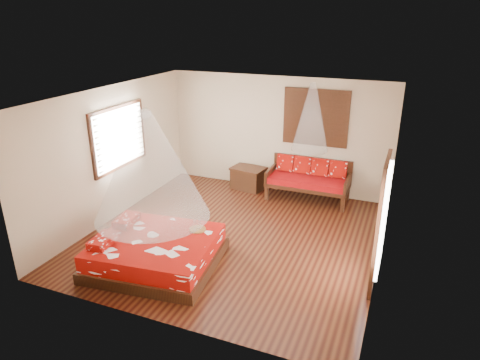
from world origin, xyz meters
name	(u,v)px	position (x,y,z in m)	size (l,w,h in m)	color
room	(234,170)	(0.00, 0.00, 1.40)	(5.54, 5.54, 2.84)	black
bed	(155,252)	(-0.88, -1.46, 0.25)	(2.28, 2.10, 0.64)	black
daybed	(309,178)	(0.91, 2.39, 0.52)	(1.90, 0.85, 0.97)	black
storage_chest	(248,178)	(-0.64, 2.45, 0.28)	(0.89, 0.71, 0.55)	black
shutter_panel	(316,118)	(0.91, 2.72, 1.90)	(1.52, 0.06, 1.32)	black
window_left	(119,137)	(-2.71, 0.20, 1.70)	(0.10, 1.74, 1.34)	black
glazed_door	(379,224)	(2.72, -0.60, 1.07)	(0.08, 1.02, 2.16)	black
wine_tray	(197,227)	(-0.34, -0.88, 0.57)	(0.30, 0.30, 0.24)	brown
mosquito_net_main	(149,166)	(-0.87, -1.46, 1.85)	(1.91, 1.91, 1.80)	white
mosquito_net_daybed	(311,118)	(0.91, 2.25, 2.00)	(0.82, 0.82, 1.50)	white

